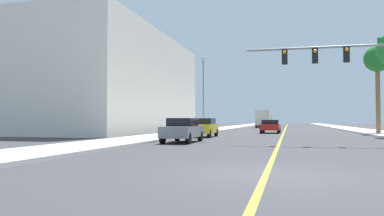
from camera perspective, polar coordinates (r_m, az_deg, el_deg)
ground at (r=51.88m, az=13.45°, el=-3.20°), size 192.00×192.00×0.00m
sidewalk_left at (r=52.75m, az=3.59°, el=-3.14°), size 3.68×168.00×0.15m
sidewalk_right at (r=52.56m, az=23.34°, el=-3.00°), size 3.68×168.00×0.15m
lane_marking_center at (r=51.88m, az=13.45°, el=-3.19°), size 0.16×144.00×0.01m
building_left_near at (r=45.80m, az=-14.65°, el=3.32°), size 17.84×27.61×10.71m
traffic_signal_mast at (r=22.89m, az=23.51°, el=6.00°), size 9.43×0.36×5.78m
street_lamp at (r=38.50m, az=1.65°, el=2.55°), size 0.56×0.28×7.34m
palm_far at (r=41.28m, az=25.57°, el=6.22°), size 2.51×2.51×8.31m
car_yellow at (r=30.57m, az=1.70°, el=-2.84°), size 1.76×3.84×1.48m
car_red at (r=40.45m, az=11.46°, el=-2.62°), size 1.95×4.21×1.35m
car_gray at (r=23.24m, az=-1.40°, el=-3.22°), size 1.74×4.14×1.46m
delivery_truck at (r=68.86m, az=10.44°, el=-1.49°), size 2.45×7.23×3.06m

